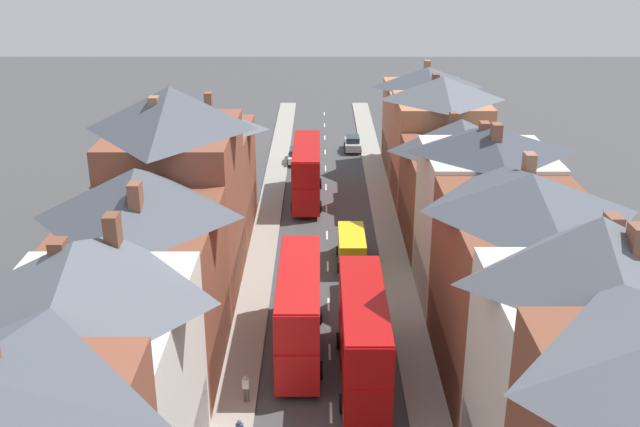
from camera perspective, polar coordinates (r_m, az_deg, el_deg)
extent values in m
cube|color=gray|center=(58.23, -4.70, -3.14)|extent=(2.20, 104.00, 0.14)
cube|color=gray|center=(58.33, 5.35, -3.11)|extent=(2.20, 104.00, 0.14)
cube|color=silver|center=(40.73, 0.62, -14.94)|extent=(0.14, 1.80, 0.01)
cube|color=silver|center=(45.71, 0.51, -10.49)|extent=(0.14, 1.80, 0.01)
cube|color=silver|center=(50.91, 0.42, -6.93)|extent=(0.14, 1.80, 0.01)
cube|color=silver|center=(56.27, 0.35, -4.04)|extent=(0.14, 1.80, 0.01)
cube|color=silver|center=(61.74, 0.29, -1.66)|extent=(0.14, 1.80, 0.01)
cube|color=silver|center=(67.31, 0.24, 0.34)|extent=(0.14, 1.80, 0.01)
cube|color=silver|center=(72.94, 0.20, 2.02)|extent=(0.14, 1.80, 0.01)
cube|color=silver|center=(78.63, 0.17, 3.46)|extent=(0.14, 1.80, 0.01)
cube|color=silver|center=(84.36, 0.14, 4.71)|extent=(0.14, 1.80, 0.01)
cube|color=silver|center=(90.13, 0.11, 5.80)|extent=(0.14, 1.80, 0.01)
cube|color=silver|center=(95.92, 0.09, 6.76)|extent=(0.14, 1.80, 0.01)
cube|color=silver|center=(101.74, 0.07, 7.61)|extent=(0.14, 1.80, 0.01)
cube|color=silver|center=(34.31, -17.01, -13.83)|extent=(8.00, 10.29, 9.74)
pyramid|color=#565B66|center=(31.24, -18.23, -4.37)|extent=(8.00, 10.29, 2.75)
cube|color=brown|center=(31.40, -19.48, -3.08)|extent=(0.60, 0.90, 1.31)
cube|color=brown|center=(33.24, -15.78, -1.22)|extent=(0.60, 0.90, 1.38)
cube|color=brown|center=(42.74, -13.33, -6.23)|extent=(8.00, 9.98, 9.48)
cube|color=olive|center=(43.56, -7.84, -9.99)|extent=(0.12, 9.18, 3.20)
pyramid|color=#474C56|center=(40.35, -14.05, 1.50)|extent=(8.00, 9.98, 2.74)
cube|color=brown|center=(37.90, -14.14, 1.27)|extent=(0.60, 0.90, 1.34)
cube|color=brown|center=(51.61, -10.99, 0.14)|extent=(8.00, 10.85, 11.59)
cube|color=#1E5133|center=(52.68, -6.45, -4.11)|extent=(0.12, 9.98, 3.20)
pyramid|color=#474C56|center=(49.53, -11.57, 7.90)|extent=(8.00, 10.85, 2.76)
cube|color=#99664C|center=(48.62, -12.79, 8.12)|extent=(0.60, 0.90, 0.94)
cube|color=brown|center=(61.70, -9.23, 2.39)|extent=(8.00, 9.91, 8.77)
cube|color=maroon|center=(62.17, -5.49, -0.01)|extent=(0.12, 9.12, 3.20)
pyramid|color=#565B66|center=(60.18, -9.54, 7.35)|extent=(8.00, 9.91, 2.23)
cube|color=brown|center=(61.69, -8.76, 8.43)|extent=(0.60, 0.90, 1.45)
cube|color=beige|center=(34.13, 18.71, -13.22)|extent=(8.00, 7.34, 10.76)
pyramid|color=#565B66|center=(30.92, 20.18, -2.67)|extent=(8.00, 7.34, 2.90)
cube|color=brown|center=(30.48, 22.77, -2.01)|extent=(0.60, 0.90, 1.35)
cube|color=brown|center=(31.90, 21.17, -1.01)|extent=(0.60, 0.90, 1.09)
cube|color=brown|center=(42.09, 14.69, -6.29)|extent=(8.00, 11.74, 10.17)
cube|color=olive|center=(42.97, 9.09, -10.55)|extent=(0.12, 10.80, 3.20)
pyramid|color=#474C56|center=(39.70, 15.51, 1.57)|extent=(8.00, 11.74, 2.06)
cube|color=#99664C|center=(42.34, 15.40, 3.68)|extent=(0.60, 0.90, 1.22)
cube|color=beige|center=(50.78, 12.01, -1.01)|extent=(8.00, 8.10, 10.42)
cube|color=maroon|center=(51.56, 7.41, -4.75)|extent=(0.12, 7.45, 3.20)
pyramid|color=#383D47|center=(48.86, 12.55, 5.55)|extent=(8.00, 8.10, 1.65)
cube|color=brown|center=(47.52, 13.02, 5.92)|extent=(0.60, 0.90, 1.35)
cube|color=brown|center=(48.98, 12.17, 6.25)|extent=(0.60, 0.90, 1.03)
cube|color=brown|center=(60.00, 10.10, 1.22)|extent=(8.00, 11.00, 7.64)
cube|color=black|center=(60.22, 6.27, -0.76)|extent=(0.12, 10.12, 3.20)
pyramid|color=#474C56|center=(58.48, 10.42, 5.90)|extent=(8.00, 11.00, 2.53)
cube|color=brown|center=(59.72, 9.87, 6.96)|extent=(0.60, 0.90, 1.41)
cube|color=#B2704C|center=(68.78, 8.79, 4.70)|extent=(8.00, 8.35, 9.47)
cube|color=navy|center=(69.23, 5.42, 2.25)|extent=(0.12, 7.68, 3.20)
pyramid|color=#565B66|center=(67.38, 9.07, 9.43)|extent=(8.00, 8.35, 2.11)
cube|color=brown|center=(68.59, 8.54, 10.08)|extent=(0.60, 0.90, 0.98)
cube|color=#B2704C|center=(77.78, 7.76, 6.41)|extent=(8.00, 10.34, 8.71)
cube|color=navy|center=(78.08, 4.78, 4.49)|extent=(0.12, 9.52, 3.20)
pyramid|color=#474C56|center=(76.60, 7.96, 10.28)|extent=(8.00, 10.34, 2.01)
cube|color=#99664C|center=(79.22, 7.90, 11.07)|extent=(0.60, 0.90, 1.17)
cube|color=#B70F0F|center=(42.46, 3.04, -10.63)|extent=(2.44, 10.80, 2.50)
cube|color=#B70F0F|center=(41.24, 3.10, -7.80)|extent=(2.44, 10.58, 2.30)
cube|color=#B70F0F|center=(40.67, 3.14, -6.32)|extent=(2.39, 10.37, 0.10)
cube|color=#28333D|center=(46.98, 2.69, -6.97)|extent=(2.20, 0.10, 1.20)
cube|color=#28333D|center=(45.94, 2.74, -4.44)|extent=(2.20, 0.10, 1.10)
cube|color=#28333D|center=(42.27, 1.41, -10.36)|extent=(0.06, 9.18, 0.90)
cube|color=#28333D|center=(41.14, 1.43, -7.69)|extent=(0.06, 9.18, 0.90)
cube|color=yellow|center=(45.59, 2.75, -3.54)|extent=(1.34, 0.08, 0.32)
cylinder|color=black|center=(45.86, 1.24, -9.65)|extent=(0.30, 1.00, 1.00)
cylinder|color=black|center=(45.99, 4.32, -9.62)|extent=(0.30, 1.00, 1.00)
cylinder|color=black|center=(40.57, 1.46, -14.24)|extent=(0.30, 1.00, 1.00)
cylinder|color=black|center=(40.72, 5.01, -14.19)|extent=(0.30, 1.00, 1.00)
cube|color=#B70F0F|center=(69.01, -1.27, 2.32)|extent=(2.44, 10.80, 2.50)
cube|color=#B70F0F|center=(68.27, -1.28, 4.23)|extent=(2.44, 10.58, 2.30)
cube|color=#B70F0F|center=(67.93, -1.29, 5.19)|extent=(2.39, 10.37, 0.10)
cube|color=#28333D|center=(74.03, -1.20, 3.81)|extent=(2.20, 0.10, 1.20)
cube|color=#28333D|center=(73.37, -1.22, 5.53)|extent=(2.20, 0.10, 1.10)
cube|color=#28333D|center=(68.96, -2.26, 2.52)|extent=(0.06, 9.18, 0.90)
cube|color=#28333D|center=(68.27, -2.29, 4.30)|extent=(0.06, 9.18, 0.90)
cube|color=yellow|center=(73.16, -1.22, 6.13)|extent=(1.34, 0.08, 0.32)
cylinder|color=black|center=(72.58, -2.18, 2.32)|extent=(0.30, 1.00, 1.00)
cylinder|color=black|center=(72.54, -0.25, 2.32)|extent=(0.30, 1.00, 1.00)
cylinder|color=black|center=(66.64, -2.35, 0.55)|extent=(0.30, 1.00, 1.00)
cylinder|color=black|center=(66.60, -0.25, 0.56)|extent=(0.30, 1.00, 1.00)
cube|color=red|center=(45.10, -1.80, -8.54)|extent=(2.44, 10.80, 2.50)
cube|color=red|center=(43.95, -1.84, -5.83)|extent=(2.44, 10.58, 2.30)
cube|color=red|center=(43.42, -1.86, -4.42)|extent=(2.39, 10.37, 0.10)
cube|color=#28333D|center=(49.72, -1.65, -5.27)|extent=(2.20, 0.10, 1.20)
cube|color=#28333D|center=(48.73, -1.68, -2.85)|extent=(2.20, 0.10, 1.10)
cube|color=#28333D|center=(45.02, -3.34, -8.26)|extent=(0.06, 9.18, 0.90)
cube|color=#28333D|center=(43.96, -3.40, -5.71)|extent=(0.06, 9.18, 0.90)
cube|color=yellow|center=(48.41, -1.69, -1.99)|extent=(1.34, 0.08, 0.32)
cylinder|color=black|center=(48.62, -3.14, -7.75)|extent=(0.30, 1.00, 1.00)
cylinder|color=black|center=(48.56, -0.24, -7.76)|extent=(0.30, 1.00, 1.00)
cylinder|color=black|center=(43.22, -3.54, -11.82)|extent=(0.30, 1.00, 1.00)
cylinder|color=black|center=(43.15, -0.23, -11.83)|extent=(0.30, 1.00, 1.00)
cube|color=#B7BABF|center=(84.75, 2.24, 5.27)|extent=(1.70, 3.88, 0.80)
cube|color=#28333D|center=(84.38, 2.25, 5.69)|extent=(1.46, 1.94, 0.60)
cylinder|color=black|center=(85.99, 1.64, 5.24)|extent=(0.20, 0.62, 0.62)
cylinder|color=black|center=(86.06, 2.77, 5.23)|extent=(0.20, 0.62, 0.62)
cylinder|color=black|center=(83.68, 1.69, 4.78)|extent=(0.20, 0.62, 0.62)
cylinder|color=black|center=(83.75, 2.85, 4.78)|extent=(0.20, 0.62, 0.62)
cube|color=silver|center=(80.47, -2.06, 4.35)|extent=(1.70, 3.99, 0.67)
cube|color=#28333D|center=(80.10, -2.07, 4.74)|extent=(1.46, 1.99, 0.60)
cylinder|color=black|center=(81.78, -2.62, 4.37)|extent=(0.20, 0.62, 0.62)
cylinder|color=black|center=(81.73, -1.43, 4.38)|extent=(0.20, 0.62, 0.62)
cylinder|color=black|center=(79.42, -2.69, 3.85)|extent=(0.20, 0.62, 0.62)
cylinder|color=black|center=(79.37, -1.46, 3.86)|extent=(0.20, 0.62, 0.62)
cube|color=yellow|center=(56.22, 2.18, -2.56)|extent=(1.96, 5.20, 2.10)
cube|color=#28333D|center=(58.44, 2.09, -1.28)|extent=(1.76, 0.10, 0.90)
cylinder|color=black|center=(58.02, 1.14, -2.84)|extent=(0.24, 0.72, 0.72)
cylinder|color=black|center=(58.10, 3.07, -2.84)|extent=(0.24, 0.72, 0.72)
cylinder|color=black|center=(55.19, 1.21, -4.17)|extent=(0.24, 0.72, 0.72)
cylinder|color=black|center=(55.27, 3.25, -4.16)|extent=(0.24, 0.72, 0.72)
sphere|color=brown|center=(37.58, -6.39, -15.53)|extent=(0.22, 0.22, 0.22)
cylinder|color=brown|center=(41.27, -6.00, -13.58)|extent=(0.14, 0.14, 0.84)
cylinder|color=brown|center=(41.25, -5.75, -13.59)|extent=(0.14, 0.14, 0.84)
cube|color=silver|center=(40.87, -5.91, -12.79)|extent=(0.36, 0.22, 0.54)
sphere|color=tan|center=(40.66, -5.93, -12.34)|extent=(0.22, 0.22, 0.22)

